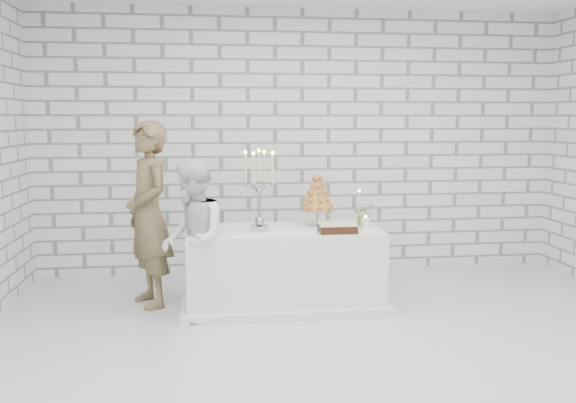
% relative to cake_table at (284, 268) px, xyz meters
% --- Properties ---
extents(ground, '(6.00, 5.00, 0.01)m').
position_rel_cake_table_xyz_m(ground, '(0.38, -1.13, -0.38)').
color(ground, silver).
rests_on(ground, ground).
extents(wall_back, '(6.00, 0.01, 3.00)m').
position_rel_cake_table_xyz_m(wall_back, '(0.38, 1.37, 1.12)').
color(wall_back, white).
rests_on(wall_back, ground).
extents(wall_front, '(6.00, 0.01, 3.00)m').
position_rel_cake_table_xyz_m(wall_front, '(0.38, -3.63, 1.12)').
color(wall_front, white).
rests_on(wall_front, ground).
extents(cake_table, '(1.80, 0.80, 0.75)m').
position_rel_cake_table_xyz_m(cake_table, '(0.00, 0.00, 0.00)').
color(cake_table, white).
rests_on(cake_table, ground).
extents(groom, '(0.66, 0.76, 1.76)m').
position_rel_cake_table_xyz_m(groom, '(-1.26, 0.23, 0.50)').
color(groom, brown).
rests_on(groom, ground).
extents(bride, '(0.60, 0.74, 1.43)m').
position_rel_cake_table_xyz_m(bride, '(-0.84, -0.27, 0.34)').
color(bride, white).
rests_on(bride, ground).
extents(candelabra, '(0.39, 0.39, 0.75)m').
position_rel_cake_table_xyz_m(candelabra, '(-0.23, -0.04, 0.75)').
color(candelabra, '#9F9FA9').
rests_on(candelabra, cake_table).
extents(croquembouche, '(0.34, 0.34, 0.51)m').
position_rel_cake_table_xyz_m(croquembouche, '(0.34, 0.14, 0.63)').
color(croquembouche, '#955B29').
rests_on(croquembouche, cake_table).
extents(chocolate_cake, '(0.34, 0.25, 0.08)m').
position_rel_cake_table_xyz_m(chocolate_cake, '(0.46, -0.23, 0.42)').
color(chocolate_cake, black).
rests_on(chocolate_cake, cake_table).
extents(pillar_candle, '(0.09, 0.09, 0.12)m').
position_rel_cake_table_xyz_m(pillar_candle, '(0.74, -0.17, 0.44)').
color(pillar_candle, white).
rests_on(pillar_candle, cake_table).
extents(extra_taper, '(0.06, 0.06, 0.32)m').
position_rel_cake_table_xyz_m(extra_taper, '(0.76, 0.16, 0.54)').
color(extra_taper, beige).
rests_on(extra_taper, cake_table).
extents(flowers, '(0.25, 0.24, 0.23)m').
position_rel_cake_table_xyz_m(flowers, '(0.78, 0.02, 0.49)').
color(flowers, '#4B622B').
rests_on(flowers, cake_table).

